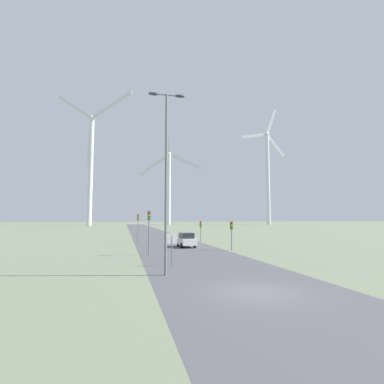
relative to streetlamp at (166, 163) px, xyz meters
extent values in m
plane|color=#667056|center=(3.86, -5.33, -7.36)|extent=(600.00, 600.00, 0.00)
cube|color=#47474C|center=(3.86, 42.67, -7.36)|extent=(10.00, 240.00, 0.01)
cylinder|color=slate|center=(0.00, 0.00, -1.29)|extent=(0.18, 0.18, 12.14)
cylinder|color=slate|center=(0.00, 0.00, 4.72)|extent=(1.82, 0.10, 0.10)
ellipsoid|color=#333338|center=(-0.91, 0.00, 4.72)|extent=(0.70, 0.32, 0.20)
ellipsoid|color=#333338|center=(0.91, 0.00, 4.72)|extent=(0.70, 0.32, 0.20)
cylinder|color=slate|center=(1.00, 3.69, -6.19)|extent=(0.07, 0.07, 2.34)
cube|color=white|center=(1.00, 3.67, -5.25)|extent=(0.81, 0.01, 0.81)
cube|color=red|center=(1.00, 3.69, -5.25)|extent=(0.76, 0.02, 0.76)
cylinder|color=slate|center=(-0.25, 10.55, -5.16)|extent=(0.11, 0.11, 4.42)
cube|color=#4C511E|center=(-0.25, 10.55, -3.40)|extent=(0.28, 0.24, 0.90)
sphere|color=red|center=(-0.25, 10.42, -3.13)|extent=(0.16, 0.16, 0.16)
sphere|color=gold|center=(-0.25, 10.42, -3.40)|extent=(0.16, 0.16, 0.16)
sphere|color=green|center=(-0.25, 10.42, -3.67)|extent=(0.16, 0.16, 0.16)
cylinder|color=slate|center=(9.56, 13.51, -5.71)|extent=(0.11, 0.11, 3.30)
cube|color=#4C511E|center=(9.56, 13.51, -4.51)|extent=(0.28, 0.24, 0.90)
sphere|color=red|center=(9.56, 13.37, -4.24)|extent=(0.16, 0.16, 0.16)
sphere|color=gold|center=(9.56, 13.37, -4.51)|extent=(0.16, 0.16, 0.16)
sphere|color=green|center=(9.56, 13.37, -4.78)|extent=(0.16, 0.16, 0.16)
cylinder|color=slate|center=(-0.55, 27.58, -5.22)|extent=(0.11, 0.11, 4.29)
cube|color=#4C511E|center=(-0.55, 27.58, -3.52)|extent=(0.28, 0.24, 0.90)
sphere|color=red|center=(-0.55, 27.44, -3.25)|extent=(0.16, 0.16, 0.16)
sphere|color=gold|center=(-0.55, 27.44, -3.52)|extent=(0.16, 0.16, 0.16)
sphere|color=green|center=(-0.55, 27.44, -3.79)|extent=(0.16, 0.16, 0.16)
cylinder|color=slate|center=(9.19, 26.46, -5.76)|extent=(0.11, 0.11, 3.21)
cube|color=#4C511E|center=(9.19, 26.46, -4.60)|extent=(0.28, 0.24, 0.90)
sphere|color=red|center=(9.19, 26.33, -4.33)|extent=(0.16, 0.16, 0.16)
sphere|color=gold|center=(9.19, 26.33, -4.60)|extent=(0.16, 0.16, 0.16)
sphere|color=green|center=(9.19, 26.33, -4.87)|extent=(0.16, 0.16, 0.16)
cube|color=white|center=(5.17, 18.34, -6.63)|extent=(2.02, 4.19, 0.80)
cube|color=#1E2328|center=(5.17, 18.19, -5.88)|extent=(1.67, 2.18, 0.70)
cylinder|color=black|center=(4.34, 19.62, -7.03)|extent=(0.22, 0.66, 0.66)
cylinder|color=black|center=(5.99, 19.62, -7.03)|extent=(0.22, 0.66, 0.66)
cylinder|color=black|center=(4.34, 17.07, -7.03)|extent=(0.22, 0.66, 0.66)
cylinder|color=black|center=(5.99, 17.07, -7.03)|extent=(0.22, 0.66, 0.66)
cylinder|color=silver|center=(-18.92, 131.52, 19.14)|extent=(2.20, 2.20, 53.00)
sphere|color=silver|center=(-18.92, 131.52, 45.64)|extent=(2.60, 2.60, 2.60)
cube|color=silver|center=(-27.87, 136.41, 52.36)|extent=(18.06, 10.16, 14.23)
cube|color=silver|center=(-19.56, 131.87, 33.45)|extent=(3.02, 1.95, 23.19)
cube|color=silver|center=(-9.34, 126.29, 51.11)|extent=(19.10, 10.73, 11.97)
cylinder|color=silver|center=(22.56, 152.63, 13.27)|extent=(2.20, 2.20, 41.26)
sphere|color=silver|center=(22.56, 152.63, 33.90)|extent=(2.60, 2.60, 2.60)
cube|color=silver|center=(21.35, 152.87, 44.67)|extent=(4.13, 1.30, 20.45)
cube|color=silver|center=(14.02, 154.34, 27.45)|extent=(17.20, 3.92, 13.58)
cube|color=silver|center=(32.31, 150.67, 29.58)|extent=(19.13, 4.31, 9.76)
cylinder|color=silver|center=(81.75, 144.86, 20.08)|extent=(2.20, 2.20, 54.90)
sphere|color=silver|center=(81.75, 144.86, 47.53)|extent=(2.60, 2.60, 2.60)
cube|color=silver|center=(87.39, 144.92, 40.72)|extent=(11.83, 0.62, 13.76)
cube|color=silver|center=(84.83, 144.89, 55.82)|extent=(7.40, 0.58, 15.98)
cube|color=silver|center=(73.04, 144.77, 46.06)|extent=(16.45, 0.67, 4.51)
camera|label=1|loc=(-2.70, -19.67, -3.68)|focal=28.00mm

